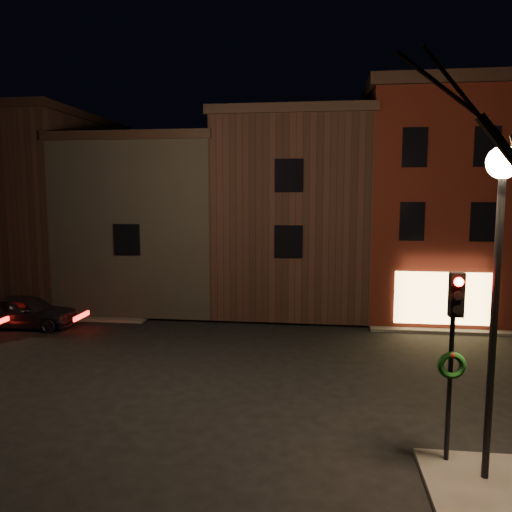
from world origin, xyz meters
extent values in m
plane|color=black|center=(0.00, 0.00, 0.00)|extent=(120.00, 120.00, 0.00)
cube|color=#2D2B28|center=(-20.00, 20.00, 0.06)|extent=(30.00, 30.00, 0.12)
cube|color=#43120C|center=(8.00, 9.50, 5.12)|extent=(6.00, 8.00, 10.00)
cube|color=black|center=(8.00, 9.50, 10.37)|extent=(6.50, 8.50, 0.50)
cube|color=#FECE72|center=(8.00, 5.45, 1.42)|extent=(4.00, 0.12, 2.20)
cube|color=black|center=(1.50, 10.50, 4.62)|extent=(7.00, 10.00, 9.00)
cube|color=black|center=(1.50, 10.50, 9.32)|extent=(7.30, 10.30, 0.40)
cube|color=black|center=(-5.75, 10.50, 4.12)|extent=(7.50, 10.00, 8.00)
cube|color=black|center=(-5.75, 10.50, 8.32)|extent=(7.80, 10.30, 0.40)
cube|color=black|center=(-13.00, 10.50, 4.87)|extent=(7.00, 10.00, 9.50)
cube|color=black|center=(-13.00, 10.50, 9.82)|extent=(7.30, 10.30, 0.40)
cylinder|color=black|center=(6.20, -6.00, 3.12)|extent=(0.14, 0.14, 6.00)
sphere|color=#FFD18C|center=(6.20, -6.00, 6.30)|extent=(0.60, 0.60, 0.60)
cylinder|color=black|center=(5.60, -5.40, 2.12)|extent=(0.10, 0.10, 4.00)
cube|color=black|center=(5.60, -5.58, 3.72)|extent=(0.28, 0.22, 0.90)
cylinder|color=#FF0C07|center=(5.60, -5.70, 4.00)|extent=(0.18, 0.06, 0.18)
cylinder|color=black|center=(5.60, -5.70, 3.72)|extent=(0.18, 0.06, 0.18)
cylinder|color=black|center=(5.60, -5.70, 3.44)|extent=(0.18, 0.06, 0.18)
torus|color=#0C380F|center=(5.60, -5.49, 2.22)|extent=(0.58, 0.14, 0.58)
sphere|color=#990C0C|center=(5.60, -5.51, 2.44)|extent=(0.12, 0.12, 0.12)
imported|color=black|center=(-9.69, 3.70, 0.72)|extent=(4.32, 1.90, 1.45)
camera|label=1|loc=(2.90, -15.83, 5.70)|focal=35.00mm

